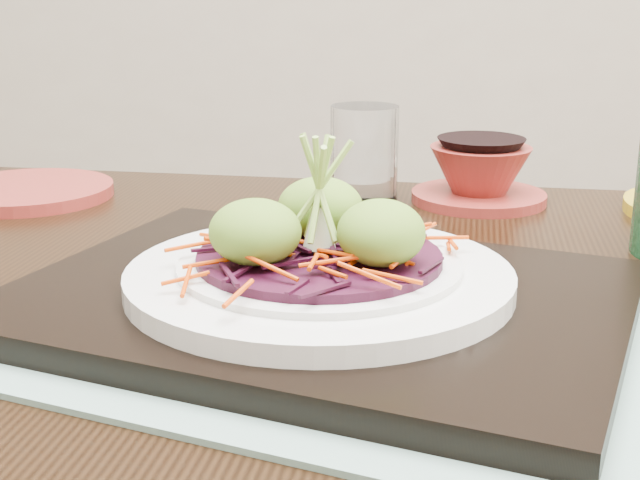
{
  "coord_description": "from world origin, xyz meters",
  "views": [
    {
      "loc": [
        -0.09,
        -0.67,
        0.91
      ],
      "look_at": [
        -0.11,
        -0.07,
        0.73
      ],
      "focal_mm": 50.0,
      "sensor_mm": 36.0,
      "label": 1
    }
  ],
  "objects_px": {
    "serving_tray": "(319,301)",
    "water_glass": "(364,154)",
    "terracotta_side_plate": "(27,191)",
    "terracotta_bowl_set": "(479,177)",
    "white_plate": "(319,276)",
    "dining_table": "(332,389)"
  },
  "relations": [
    {
      "from": "white_plate",
      "to": "water_glass",
      "type": "relative_size",
      "value": 2.64
    },
    {
      "from": "white_plate",
      "to": "water_glass",
      "type": "xyz_separation_m",
      "value": [
        0.04,
        0.34,
        0.02
      ]
    },
    {
      "from": "terracotta_side_plate",
      "to": "water_glass",
      "type": "xyz_separation_m",
      "value": [
        0.36,
        -0.01,
        0.04
      ]
    },
    {
      "from": "serving_tray",
      "to": "terracotta_side_plate",
      "type": "bearing_deg",
      "value": 155.05
    },
    {
      "from": "terracotta_side_plate",
      "to": "water_glass",
      "type": "relative_size",
      "value": 1.81
    },
    {
      "from": "water_glass",
      "to": "terracotta_bowl_set",
      "type": "distance_m",
      "value": 0.12
    },
    {
      "from": "white_plate",
      "to": "serving_tray",
      "type": "bearing_deg",
      "value": 180.0
    },
    {
      "from": "water_glass",
      "to": "terracotta_bowl_set",
      "type": "bearing_deg",
      "value": -0.26
    },
    {
      "from": "dining_table",
      "to": "water_glass",
      "type": "xyz_separation_m",
      "value": [
        0.03,
        0.26,
        0.14
      ]
    },
    {
      "from": "dining_table",
      "to": "white_plate",
      "type": "xyz_separation_m",
      "value": [
        -0.01,
        -0.07,
        0.12
      ]
    },
    {
      "from": "dining_table",
      "to": "white_plate",
      "type": "bearing_deg",
      "value": -88.2
    },
    {
      "from": "serving_tray",
      "to": "dining_table",
      "type": "bearing_deg",
      "value": 105.31
    },
    {
      "from": "dining_table",
      "to": "terracotta_bowl_set",
      "type": "relative_size",
      "value": 7.17
    },
    {
      "from": "white_plate",
      "to": "water_glass",
      "type": "height_order",
      "value": "water_glass"
    },
    {
      "from": "serving_tray",
      "to": "water_glass",
      "type": "bearing_deg",
      "value": 105.42
    },
    {
      "from": "dining_table",
      "to": "serving_tray",
      "type": "relative_size",
      "value": 2.89
    },
    {
      "from": "dining_table",
      "to": "terracotta_bowl_set",
      "type": "height_order",
      "value": "terracotta_bowl_set"
    },
    {
      "from": "dining_table",
      "to": "white_plate",
      "type": "height_order",
      "value": "white_plate"
    },
    {
      "from": "serving_tray",
      "to": "terracotta_bowl_set",
      "type": "height_order",
      "value": "terracotta_bowl_set"
    },
    {
      "from": "serving_tray",
      "to": "water_glass",
      "type": "relative_size",
      "value": 4.06
    },
    {
      "from": "serving_tray",
      "to": "white_plate",
      "type": "relative_size",
      "value": 1.54
    },
    {
      "from": "water_glass",
      "to": "white_plate",
      "type": "bearing_deg",
      "value": -96.56
    }
  ]
}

